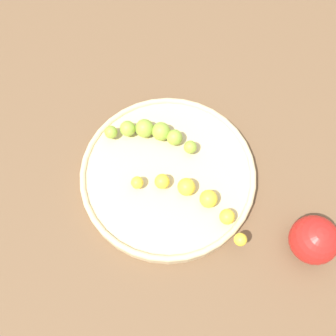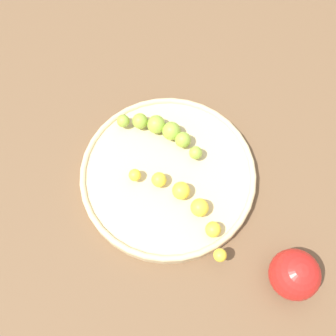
{
  "view_description": "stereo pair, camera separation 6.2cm",
  "coord_description": "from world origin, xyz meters",
  "px_view_note": "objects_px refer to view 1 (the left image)",
  "views": [
    {
      "loc": [
        -0.05,
        0.24,
        0.6
      ],
      "look_at": [
        0.0,
        0.0,
        0.04
      ],
      "focal_mm": 42.38,
      "sensor_mm": 36.0,
      "label": 1
    },
    {
      "loc": [
        -0.1,
        0.22,
        0.6
      ],
      "look_at": [
        0.0,
        0.0,
        0.04
      ],
      "focal_mm": 42.38,
      "sensor_mm": 36.0,
      "label": 2
    }
  ],
  "objects_px": {
    "apple_red": "(314,240)",
    "banana_yellow": "(195,198)",
    "banana_green": "(152,133)",
    "fruit_bowl": "(168,174)"
  },
  "relations": [
    {
      "from": "fruit_bowl",
      "to": "apple_red",
      "type": "relative_size",
      "value": 3.94
    },
    {
      "from": "banana_green",
      "to": "apple_red",
      "type": "relative_size",
      "value": 2.13
    },
    {
      "from": "apple_red",
      "to": "banana_yellow",
      "type": "bearing_deg",
      "value": -10.19
    },
    {
      "from": "banana_yellow",
      "to": "banana_green",
      "type": "height_order",
      "value": "banana_green"
    },
    {
      "from": "banana_yellow",
      "to": "banana_green",
      "type": "relative_size",
      "value": 1.22
    },
    {
      "from": "banana_yellow",
      "to": "apple_red",
      "type": "distance_m",
      "value": 0.18
    },
    {
      "from": "apple_red",
      "to": "fruit_bowl",
      "type": "bearing_deg",
      "value": -17.25
    },
    {
      "from": "banana_green",
      "to": "apple_red",
      "type": "xyz_separation_m",
      "value": [
        -0.27,
        0.13,
        0.0
      ]
    },
    {
      "from": "fruit_bowl",
      "to": "banana_green",
      "type": "relative_size",
      "value": 1.85
    },
    {
      "from": "banana_green",
      "to": "fruit_bowl",
      "type": "bearing_deg",
      "value": -146.23
    }
  ]
}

